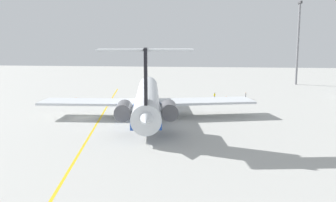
{
  "coord_description": "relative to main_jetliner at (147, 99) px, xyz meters",
  "views": [
    {
      "loc": [
        69.42,
        23.8,
        14.9
      ],
      "look_at": [
        -2.3,
        15.93,
        3.23
      ],
      "focal_mm": 40.73,
      "sensor_mm": 36.0,
      "label": 1
    }
  ],
  "objects": [
    {
      "name": "ground",
      "position": [
        0.99,
        -12.13,
        -3.75
      ],
      "size": [
        280.03,
        280.03,
        0.0
      ],
      "primitive_type": "plane",
      "color": "#ADADA8"
    },
    {
      "name": "main_jetliner",
      "position": [
        0.0,
        0.0,
        0.0
      ],
      "size": [
        47.08,
        41.77,
        13.74
      ],
      "rotation": [
        0.0,
        0.0,
        3.29
      ],
      "color": "silver",
      "rests_on": "ground"
    },
    {
      "name": "ground_crew_near_nose",
      "position": [
        -24.86,
        12.98,
        -2.66
      ],
      "size": [
        0.28,
        0.44,
        1.72
      ],
      "rotation": [
        0.0,
        0.0,
        3.09
      ],
      "color": "black",
      "rests_on": "ground"
    },
    {
      "name": "ground_crew_portside",
      "position": [
        -26.3,
        20.81,
        -2.65
      ],
      "size": [
        0.43,
        0.28,
        1.73
      ],
      "rotation": [
        0.0,
        0.0,
        1.3
      ],
      "color": "black",
      "rests_on": "ground"
    },
    {
      "name": "safety_cone_nose",
      "position": [
        -19.98,
        -24.28,
        -3.47
      ],
      "size": [
        0.4,
        0.4,
        0.55
      ],
      "primitive_type": "cone",
      "color": "#EA590F",
      "rests_on": "ground"
    },
    {
      "name": "safety_cone_wingtip",
      "position": [
        -21.6,
        -21.8,
        -3.47
      ],
      "size": [
        0.4,
        0.4,
        0.55
      ],
      "primitive_type": "cone",
      "color": "#EA590F",
      "rests_on": "ground"
    },
    {
      "name": "safety_cone_tail",
      "position": [
        -27.66,
        16.0,
        -3.47
      ],
      "size": [
        0.4,
        0.4,
        0.55
      ],
      "primitive_type": "cone",
      "color": "#EA590F",
      "rests_on": "ground"
    },
    {
      "name": "taxiway_centreline",
      "position": [
        -1.31,
        -9.42,
        -3.74
      ],
      "size": [
        82.24,
        13.92,
        0.01
      ],
      "primitive_type": "cube",
      "rotation": [
        0.0,
        0.0,
        3.31
      ],
      "color": "gold",
      "rests_on": "ground"
    },
    {
      "name": "light_mast",
      "position": [
        -60.47,
        40.48,
        11.05
      ],
      "size": [
        4.0,
        0.7,
        27.15
      ],
      "color": "slate",
      "rests_on": "ground"
    }
  ]
}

